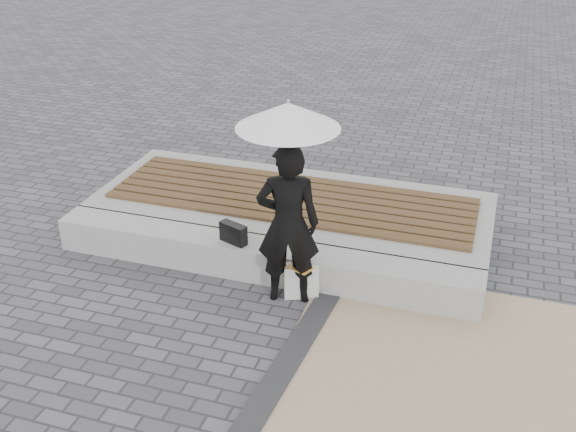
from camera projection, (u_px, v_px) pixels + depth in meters
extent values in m
plane|color=#4F4F54|center=(203.00, 358.00, 6.63)|extent=(80.00, 80.00, 0.00)
cube|color=#2B2B2D|center=(259.00, 409.00, 5.99)|extent=(0.61, 5.20, 0.04)
cube|color=#A9AAA5|center=(260.00, 259.00, 7.89)|extent=(5.00, 0.45, 0.40)
cube|color=gray|center=(292.00, 213.00, 8.90)|extent=(5.00, 2.00, 0.40)
imported|color=black|center=(288.00, 224.00, 7.14)|extent=(0.75, 0.59, 1.81)
cylinder|color=#AEADB2|center=(288.00, 177.00, 6.89)|extent=(0.02, 0.02, 1.03)
cone|color=white|center=(288.00, 115.00, 6.60)|extent=(1.03, 1.03, 0.25)
sphere|color=#AEADB2|center=(288.00, 101.00, 6.53)|extent=(0.03, 0.03, 0.03)
cube|color=black|center=(233.00, 233.00, 7.77)|extent=(0.35, 0.22, 0.23)
cube|color=beige|center=(302.00, 281.00, 7.49)|extent=(0.40, 0.26, 0.39)
cube|color=#CC3F31|center=(300.00, 268.00, 7.35)|extent=(0.31, 0.27, 0.01)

